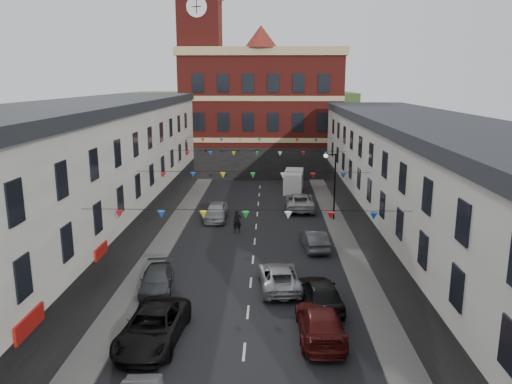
# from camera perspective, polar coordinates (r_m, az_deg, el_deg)

# --- Properties ---
(ground) EXTENTS (160.00, 160.00, 0.00)m
(ground) POSITION_cam_1_polar(r_m,az_deg,el_deg) (31.14, -0.60, -10.32)
(ground) COLOR black
(ground) RESTS_ON ground
(pavement_left) EXTENTS (1.80, 64.00, 0.15)m
(pavement_left) POSITION_cam_1_polar(r_m,az_deg,el_deg) (33.91, -12.34, -8.52)
(pavement_left) COLOR #605E5B
(pavement_left) RESTS_ON ground
(pavement_right) EXTENTS (1.80, 64.00, 0.15)m
(pavement_right) POSITION_cam_1_polar(r_m,az_deg,el_deg) (33.45, 11.57, -8.78)
(pavement_right) COLOR #605E5B
(pavement_right) RESTS_ON ground
(terrace_left) EXTENTS (8.40, 56.00, 10.70)m
(terrace_left) POSITION_cam_1_polar(r_m,az_deg,el_deg) (33.04, -21.43, -0.12)
(terrace_left) COLOR beige
(terrace_left) RESTS_ON ground
(terrace_right) EXTENTS (8.40, 56.00, 9.70)m
(terrace_right) POSITION_cam_1_polar(r_m,az_deg,el_deg) (32.34, 20.80, -1.24)
(terrace_right) COLOR beige
(terrace_right) RESTS_ON ground
(civic_building) EXTENTS (20.60, 13.30, 18.50)m
(civic_building) POSITION_cam_1_polar(r_m,az_deg,el_deg) (66.72, 0.63, 9.22)
(civic_building) COLOR maroon
(civic_building) RESTS_ON ground
(clock_tower) EXTENTS (5.60, 5.60, 30.00)m
(clock_tower) POSITION_cam_1_polar(r_m,az_deg,el_deg) (64.28, -6.34, 15.08)
(clock_tower) COLOR maroon
(clock_tower) RESTS_ON ground
(distant_hill) EXTENTS (40.00, 14.00, 10.00)m
(distant_hill) POSITION_cam_1_polar(r_m,az_deg,el_deg) (91.07, -1.66, 8.17)
(distant_hill) COLOR #2E4B23
(distant_hill) RESTS_ON ground
(street_lamp) EXTENTS (1.10, 0.36, 6.00)m
(street_lamp) POSITION_cam_1_polar(r_m,az_deg,el_deg) (43.78, 8.69, 1.66)
(street_lamp) COLOR black
(street_lamp) RESTS_ON ground
(car_left_c) EXTENTS (3.01, 5.88, 1.59)m
(car_left_c) POSITION_cam_1_polar(r_m,az_deg,el_deg) (24.84, -11.71, -14.86)
(car_left_c) COLOR black
(car_left_c) RESTS_ON ground
(car_left_d) EXTENTS (2.30, 4.63, 1.29)m
(car_left_d) POSITION_cam_1_polar(r_m,az_deg,el_deg) (30.42, -11.27, -9.84)
(car_left_d) COLOR #3D4145
(car_left_d) RESTS_ON ground
(car_left_e) EXTENTS (1.90, 4.70, 1.60)m
(car_left_e) POSITION_cam_1_polar(r_m,az_deg,el_deg) (44.35, -4.57, -2.21)
(car_left_e) COLOR gray
(car_left_e) RESTS_ON ground
(car_right_c) EXTENTS (2.28, 5.37, 1.55)m
(car_right_c) POSITION_cam_1_polar(r_m,az_deg,el_deg) (24.99, 7.35, -14.57)
(car_right_c) COLOR #4D100F
(car_right_c) RESTS_ON ground
(car_right_d) EXTENTS (2.52, 5.02, 1.64)m
(car_right_d) POSITION_cam_1_polar(r_m,az_deg,el_deg) (27.99, 7.36, -11.35)
(car_right_d) COLOR black
(car_right_d) RESTS_ON ground
(car_right_e) EXTENTS (2.01, 4.52, 1.44)m
(car_right_e) POSITION_cam_1_polar(r_m,az_deg,el_deg) (37.09, 6.65, -5.38)
(car_right_e) COLOR #494B50
(car_right_e) RESTS_ON ground
(car_right_f) EXTENTS (2.74, 5.81, 1.61)m
(car_right_f) POSITION_cam_1_polar(r_m,az_deg,el_deg) (47.94, 5.02, -1.08)
(car_right_f) COLOR #ADB0B2
(car_right_f) RESTS_ON ground
(moving_car) EXTENTS (2.80, 5.25, 1.40)m
(moving_car) POSITION_cam_1_polar(r_m,az_deg,el_deg) (30.17, 2.67, -9.67)
(moving_car) COLOR #9FA0A5
(moving_car) RESTS_ON ground
(white_van) EXTENTS (2.50, 5.32, 2.27)m
(white_van) POSITION_cam_1_polar(r_m,az_deg,el_deg) (55.76, 4.31, 1.24)
(white_van) COLOR white
(white_van) RESTS_ON ground
(pedestrian) EXTENTS (0.80, 0.63, 1.93)m
(pedestrian) POSITION_cam_1_polar(r_m,az_deg,el_deg) (40.50, -2.14, -3.38)
(pedestrian) COLOR black
(pedestrian) RESTS_ON ground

